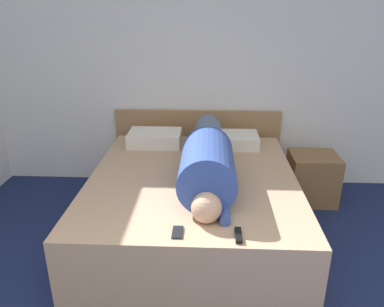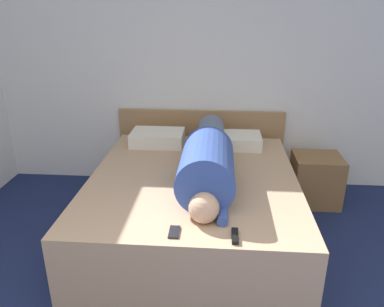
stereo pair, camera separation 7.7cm
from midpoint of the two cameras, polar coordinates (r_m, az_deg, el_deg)
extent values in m
cube|color=white|center=(3.98, 1.40, 13.31)|extent=(5.72, 0.06, 2.60)
cube|color=tan|center=(3.18, -0.58, -8.16)|extent=(1.66, 1.94, 0.59)
cube|color=#A37A51|center=(4.14, 0.28, 0.98)|extent=(1.78, 0.04, 0.83)
cube|color=brown|center=(3.97, 17.32, -3.58)|extent=(0.46, 0.42, 0.50)
sphere|color=tan|center=(2.39, 1.28, -8.25)|extent=(0.20, 0.20, 0.20)
cylinder|color=#334C99|center=(2.71, 1.52, -2.06)|extent=(0.40, 0.71, 0.40)
cylinder|color=slate|center=(3.46, 1.80, 2.04)|extent=(0.26, 0.84, 0.26)
cylinder|color=#334C99|center=(2.46, 4.11, -9.02)|extent=(0.07, 0.22, 0.07)
cube|color=silver|center=(3.72, -6.27, 2.34)|extent=(0.51, 0.35, 0.13)
cube|color=silver|center=(3.69, 5.68, 2.06)|extent=(0.49, 0.35, 0.12)
cube|color=black|center=(2.29, 6.11, -12.29)|extent=(0.04, 0.15, 0.02)
cube|color=black|center=(2.32, -3.19, -11.90)|extent=(0.06, 0.13, 0.01)
camera|label=1|loc=(0.04, -90.79, -0.31)|focal=35.00mm
camera|label=2|loc=(0.04, 89.21, 0.31)|focal=35.00mm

